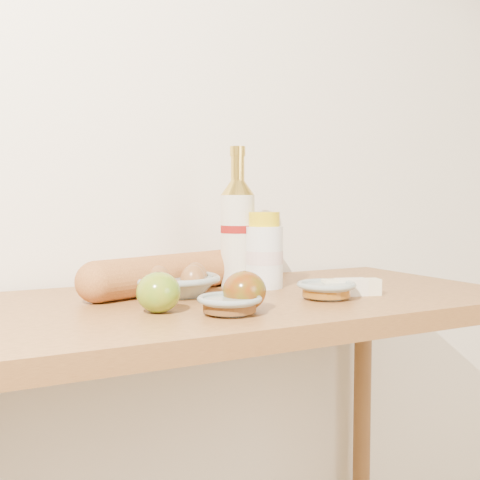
% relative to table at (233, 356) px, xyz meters
% --- Properties ---
extents(back_wall, '(3.50, 0.02, 2.60)m').
position_rel_table_xyz_m(back_wall, '(0.00, 0.33, 0.52)').
color(back_wall, white).
rests_on(back_wall, ground).
extents(table, '(1.20, 0.60, 0.90)m').
position_rel_table_xyz_m(table, '(0.00, 0.00, 0.00)').
color(table, '#A56B35').
rests_on(table, ground).
extents(bourbon_bottle, '(0.10, 0.10, 0.32)m').
position_rel_table_xyz_m(bourbon_bottle, '(0.08, 0.13, 0.25)').
color(bourbon_bottle, beige).
rests_on(bourbon_bottle, table).
extents(cream_bottle, '(0.10, 0.10, 0.17)m').
position_rel_table_xyz_m(cream_bottle, '(0.12, 0.08, 0.20)').
color(cream_bottle, silver).
rests_on(cream_bottle, table).
extents(egg_bowl, '(0.24, 0.24, 0.07)m').
position_rel_table_xyz_m(egg_bowl, '(-0.10, 0.07, 0.15)').
color(egg_bowl, gray).
rests_on(egg_bowl, table).
extents(baguette, '(0.50, 0.24, 0.08)m').
position_rel_table_xyz_m(baguette, '(-0.07, 0.13, 0.17)').
color(baguette, '#BA7239').
rests_on(baguette, table).
extents(apple_yellowgreen, '(0.09, 0.09, 0.07)m').
position_rel_table_xyz_m(apple_yellowgreen, '(-0.19, -0.09, 0.16)').
color(apple_yellowgreen, olive).
rests_on(apple_yellowgreen, table).
extents(apple_redgreen_front, '(0.09, 0.09, 0.07)m').
position_rel_table_xyz_m(apple_redgreen_front, '(-0.05, -0.15, 0.16)').
color(apple_redgreen_front, maroon).
rests_on(apple_redgreen_front, table).
extents(sugar_bowl, '(0.13, 0.13, 0.03)m').
position_rel_table_xyz_m(sugar_bowl, '(-0.09, -0.16, 0.14)').
color(sugar_bowl, gray).
rests_on(sugar_bowl, table).
extents(syrup_bowl, '(0.14, 0.14, 0.03)m').
position_rel_table_xyz_m(syrup_bowl, '(0.16, -0.11, 0.14)').
color(syrup_bowl, gray).
rests_on(syrup_bowl, table).
extents(butter_stick, '(0.13, 0.07, 0.04)m').
position_rel_table_xyz_m(butter_stick, '(0.23, -0.10, 0.14)').
color(butter_stick, beige).
rests_on(butter_stick, table).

